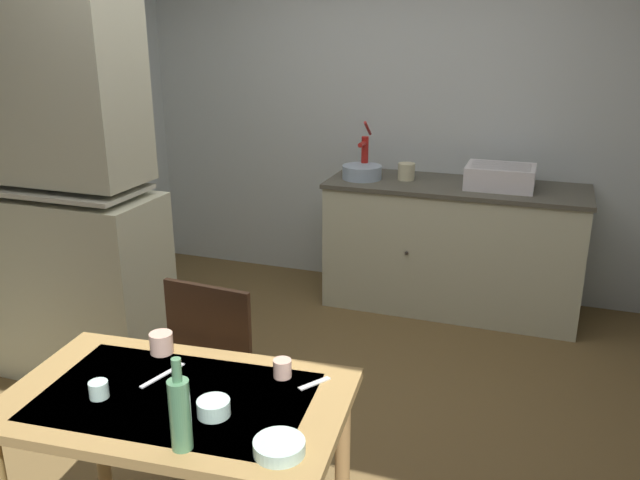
{
  "coord_description": "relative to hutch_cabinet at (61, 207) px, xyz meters",
  "views": [
    {
      "loc": [
        1.09,
        -2.83,
        1.95
      ],
      "look_at": [
        0.11,
        -0.07,
        0.97
      ],
      "focal_mm": 36.61,
      "sensor_mm": 36.0,
      "label": 1
    }
  ],
  "objects": [
    {
      "name": "ground_plane",
      "position": [
        1.38,
        0.07,
        -0.99
      ],
      "size": [
        4.88,
        4.88,
        0.0
      ],
      "primitive_type": "plane",
      "color": "brown"
    },
    {
      "name": "mug_tall",
      "position": [
        1.17,
        -1.24,
        -0.19
      ],
      "size": [
        0.06,
        0.06,
        0.06
      ],
      "primitive_type": "cylinder",
      "color": "#ADD1C1",
      "rests_on": "dining_table"
    },
    {
      "name": "soup_bowl_small",
      "position": [
        1.57,
        -1.2,
        -0.19
      ],
      "size": [
        0.11,
        0.11,
        0.05
      ],
      "primitive_type": "cylinder",
      "color": "#ADD1C1",
      "rests_on": "dining_table"
    },
    {
      "name": "hand_pump",
      "position": [
        1.24,
        1.66,
        0.08
      ],
      "size": [
        0.05,
        0.27,
        0.39
      ],
      "color": "#B21E19",
      "rests_on": "counter_cabinet"
    },
    {
      "name": "glass_bottle",
      "position": [
        1.56,
        -1.38,
        -0.1
      ],
      "size": [
        0.06,
        0.06,
        0.29
      ],
      "color": "#4C7F56",
      "rests_on": "dining_table"
    },
    {
      "name": "chair_far_side",
      "position": [
        1.28,
        -0.59,
        -0.49
      ],
      "size": [
        0.42,
        0.42,
        0.98
      ],
      "color": "#4C321E",
      "rests_on": "ground"
    },
    {
      "name": "sink_basin",
      "position": [
        2.19,
        1.62,
        -0.02
      ],
      "size": [
        0.44,
        0.34,
        0.15
      ],
      "color": "white",
      "rests_on": "counter_cabinet"
    },
    {
      "name": "teacup_cream",
      "position": [
        1.19,
        -0.91,
        -0.17
      ],
      "size": [
        0.09,
        0.09,
        0.08
      ],
      "primitive_type": "cylinder",
      "color": "tan",
      "rests_on": "dining_table"
    },
    {
      "name": "teaspoon_near_bowl",
      "position": [
        1.8,
        -0.93,
        -0.21
      ],
      "size": [
        0.09,
        0.11,
        0.0
      ],
      "primitive_type": "cube",
      "rotation": [
        0.0,
        0.0,
        4.12
      ],
      "color": "beige",
      "rests_on": "dining_table"
    },
    {
      "name": "serving_bowl_wide",
      "position": [
        1.84,
        -1.31,
        -0.19
      ],
      "size": [
        0.15,
        0.15,
        0.04
      ],
      "primitive_type": "cylinder",
      "color": "#ADD1C1",
      "rests_on": "dining_table"
    },
    {
      "name": "table_knife",
      "position": [
        1.29,
        -1.05,
        -0.21
      ],
      "size": [
        0.07,
        0.19,
        0.0
      ],
      "primitive_type": "cube",
      "rotation": [
        0.0,
        0.0,
        4.45
      ],
      "color": "silver",
      "rests_on": "dining_table"
    },
    {
      "name": "hutch_cabinet",
      "position": [
        0.0,
        0.0,
        0.0
      ],
      "size": [
        1.07,
        0.49,
        2.12
      ],
      "color": "beige",
      "rests_on": "ground"
    },
    {
      "name": "wall_back",
      "position": [
        1.38,
        1.99,
        0.33
      ],
      "size": [
        3.98,
        0.1,
        2.65
      ],
      "primitive_type": "cube",
      "color": "silver",
      "rests_on": "ground"
    },
    {
      "name": "counter_cabinet",
      "position": [
        1.91,
        1.62,
        -0.54
      ],
      "size": [
        1.75,
        0.64,
        0.9
      ],
      "color": "beige",
      "rests_on": "ground"
    },
    {
      "name": "stoneware_crock",
      "position": [
        1.55,
        1.64,
        -0.03
      ],
      "size": [
        0.12,
        0.12,
        0.12
      ],
      "primitive_type": "cylinder",
      "color": "beige",
      "rests_on": "counter_cabinet"
    },
    {
      "name": "dining_table",
      "position": [
        1.4,
        -1.15,
        -0.33
      ],
      "size": [
        1.19,
        0.76,
        0.78
      ],
      "color": "olive",
      "rests_on": "ground"
    },
    {
      "name": "mixing_bowl_counter",
      "position": [
        1.25,
        1.57,
        -0.05
      ],
      "size": [
        0.28,
        0.28,
        0.09
      ],
      "primitive_type": "cylinder",
      "color": "#9EB2C6",
      "rests_on": "counter_cabinet"
    },
    {
      "name": "teacup_mint",
      "position": [
        1.68,
        -0.92,
        -0.18
      ],
      "size": [
        0.06,
        0.06,
        0.06
      ],
      "primitive_type": "cylinder",
      "color": "tan",
      "rests_on": "dining_table"
    }
  ]
}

